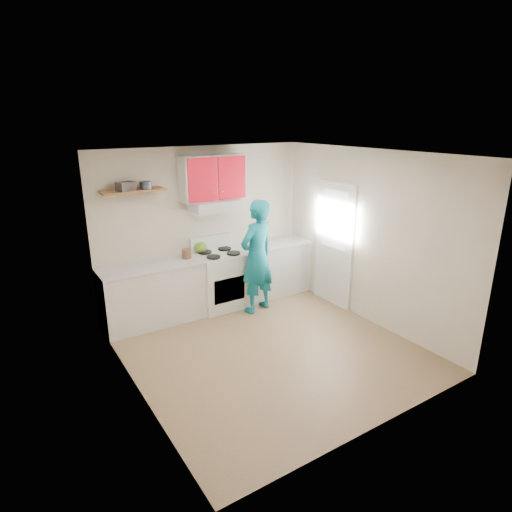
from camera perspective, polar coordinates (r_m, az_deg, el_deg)
floor at (r=6.01m, az=1.65°, el=-12.12°), size 3.80×3.80×0.00m
ceiling at (r=5.22m, az=1.92°, el=13.43°), size 3.60×3.80×0.04m
back_wall at (r=7.06m, az=-6.95°, el=3.80°), size 3.60×0.04×2.60m
front_wall at (r=4.16m, az=16.80°, el=-7.15°), size 3.60×0.04×2.60m
left_wall at (r=4.76m, az=-16.49°, el=-3.89°), size 0.04×3.80×2.60m
right_wall at (r=6.62m, az=14.77°, el=2.37°), size 0.04×3.80×2.60m
door at (r=7.15m, az=10.39°, el=1.52°), size 0.05×0.85×2.05m
door_glass at (r=7.02m, az=10.42°, el=4.81°), size 0.01×0.55×0.95m
counter_left at (r=6.70m, az=-13.59°, el=-5.06°), size 1.52×0.60×0.90m
counter_right at (r=7.61m, az=2.03°, el=-1.73°), size 1.32×0.60×0.90m
stove at (r=7.08m, az=-4.82°, el=-3.23°), size 0.76×0.65×0.92m
range_hood at (r=6.83m, az=-5.50°, el=6.76°), size 0.76×0.44×0.15m
upper_cabinets at (r=6.81m, az=-5.83°, el=10.34°), size 1.02×0.33×0.70m
shelf at (r=6.38m, az=-16.02°, el=8.33°), size 0.90×0.30×0.04m
books at (r=6.31m, az=-16.96°, el=8.87°), size 0.28×0.24×0.12m
tin at (r=6.38m, az=-14.46°, el=9.11°), size 0.20×0.20×0.11m
kettle at (r=6.98m, az=-7.41°, el=1.16°), size 0.27×0.27×0.18m
crock at (r=6.74m, az=-9.20°, el=0.22°), size 0.14×0.14×0.17m
cutting_board at (r=7.21m, az=0.29°, el=0.99°), size 0.35×0.28×0.02m
silicone_mat at (r=7.76m, az=4.78°, el=2.11°), size 0.32×0.28×0.01m
person at (r=6.77m, az=0.12°, el=-0.09°), size 0.76×0.60×1.83m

